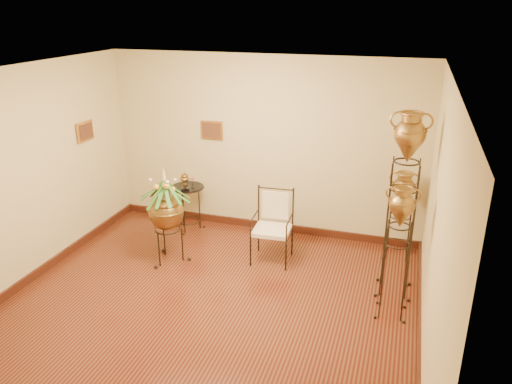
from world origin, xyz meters
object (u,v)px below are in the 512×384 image
(side_table, at_px, (189,207))
(planter_urn, at_px, (166,209))
(amphora_mid, at_px, (397,252))
(armchair, at_px, (272,228))
(amphora_tall, at_px, (402,204))

(side_table, bearing_deg, planter_urn, -81.16)
(amphora_mid, bearing_deg, armchair, 153.94)
(planter_urn, height_order, armchair, planter_urn)
(amphora_tall, xyz_separation_m, planter_urn, (-3.13, -0.12, -0.40))
(amphora_tall, relative_size, side_table, 2.50)
(amphora_mid, bearing_deg, amphora_tall, 90.00)
(amphora_tall, relative_size, armchair, 2.28)
(amphora_mid, relative_size, side_table, 1.73)
(amphora_tall, distance_m, planter_urn, 3.16)
(armchair, xyz_separation_m, side_table, (-1.58, 0.62, -0.13))
(amphora_mid, relative_size, armchair, 1.58)
(amphora_tall, height_order, armchair, amphora_tall)
(armchair, bearing_deg, amphora_tall, -13.56)
(planter_urn, bearing_deg, amphora_tall, 2.14)
(planter_urn, distance_m, armchair, 1.51)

